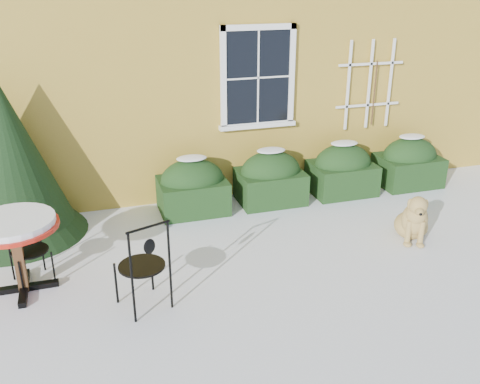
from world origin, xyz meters
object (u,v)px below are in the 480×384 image
object	(u,v)px
patio_chair_far	(28,247)
dog	(413,221)
patio_chair_near	(144,265)
evergreen_shrub	(9,173)
bistro_table	(14,231)

from	to	relation	value
patio_chair_far	dog	world-z (taller)	patio_chair_far
patio_chair_near	evergreen_shrub	bearing A→B (deg)	-76.99
patio_chair_far	dog	bearing A→B (deg)	-25.02
patio_chair_near	patio_chair_far	xyz separation A→B (m)	(-1.26, 0.99, -0.09)
bistro_table	patio_chair_near	distance (m)	1.58
dog	patio_chair_far	bearing A→B (deg)	-160.73
evergreen_shrub	patio_chair_far	xyz separation A→B (m)	(0.26, -1.40, -0.49)
evergreen_shrub	dog	world-z (taller)	evergreen_shrub
evergreen_shrub	patio_chair_near	xyz separation A→B (m)	(1.51, -2.38, -0.40)
patio_chair_near	dog	bearing A→B (deg)	168.55
dog	bistro_table	bearing A→B (deg)	-158.32
evergreen_shrub	dog	bearing A→B (deg)	-19.08
patio_chair_near	dog	world-z (taller)	patio_chair_near
patio_chair_near	patio_chair_far	bearing A→B (deg)	-57.52
patio_chair_far	dog	distance (m)	5.11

